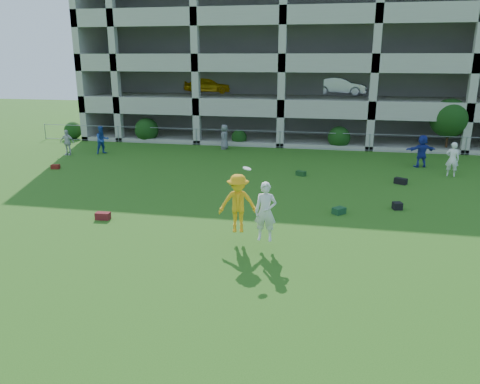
% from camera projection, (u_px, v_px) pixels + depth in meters
% --- Properties ---
extents(ground, '(100.00, 100.00, 0.00)m').
position_uv_depth(ground, '(209.00, 261.00, 14.55)').
color(ground, '#235114').
rests_on(ground, ground).
extents(bystander_a, '(1.10, 1.10, 1.80)m').
position_uv_depth(bystander_a, '(102.00, 140.00, 30.33)').
color(bystander_a, '#204293').
rests_on(bystander_a, ground).
extents(bystander_b, '(0.96, 0.42, 1.63)m').
position_uv_depth(bystander_b, '(67.00, 142.00, 29.97)').
color(bystander_b, silver).
rests_on(bystander_b, ground).
extents(bystander_c, '(0.64, 0.89, 1.68)m').
position_uv_depth(bystander_c, '(224.00, 137.00, 31.84)').
color(bystander_c, slate).
rests_on(bystander_c, ground).
extents(bystander_d, '(1.81, 1.04, 1.86)m').
position_uv_depth(bystander_d, '(422.00, 151.00, 26.64)').
color(bystander_d, '#213098').
rests_on(bystander_d, ground).
extents(bystander_e, '(0.76, 0.59, 1.83)m').
position_uv_depth(bystander_e, '(452.00, 159.00, 24.59)').
color(bystander_e, white).
rests_on(bystander_e, ground).
extents(bag_red_a, '(0.57, 0.33, 0.28)m').
position_uv_depth(bag_red_a, '(103.00, 216.00, 18.21)').
color(bag_red_a, '#5B1B0F').
rests_on(bag_red_a, ground).
extents(bag_green_c, '(0.60, 0.60, 0.26)m').
position_uv_depth(bag_green_c, '(339.00, 211.00, 18.87)').
color(bag_green_c, '#153A21').
rests_on(bag_green_c, ground).
extents(crate_d, '(0.43, 0.43, 0.30)m').
position_uv_depth(crate_d, '(397.00, 206.00, 19.41)').
color(crate_d, black).
rests_on(crate_d, ground).
extents(bag_black_e, '(0.67, 0.57, 0.30)m').
position_uv_depth(bag_black_e, '(401.00, 181.00, 23.27)').
color(bag_black_e, black).
rests_on(bag_black_e, ground).
extents(bag_red_f, '(0.49, 0.35, 0.24)m').
position_uv_depth(bag_red_f, '(55.00, 167.00, 26.42)').
color(bag_red_f, '#611A10').
rests_on(bag_red_f, ground).
extents(bag_green_g, '(0.58, 0.50, 0.25)m').
position_uv_depth(bag_green_g, '(301.00, 173.00, 24.91)').
color(bag_green_g, '#153613').
rests_on(bag_green_g, ground).
extents(frisbee_contest, '(2.06, 1.14, 2.38)m').
position_uv_depth(frisbee_contest, '(245.00, 205.00, 15.49)').
color(frisbee_contest, '#F7A416').
rests_on(frisbee_contest, ground).
extents(parking_garage, '(30.00, 14.00, 12.00)m').
position_uv_depth(parking_garage, '(293.00, 58.00, 38.95)').
color(parking_garage, '#9E998C').
rests_on(parking_garage, ground).
extents(fence, '(36.06, 0.06, 1.20)m').
position_uv_depth(fence, '(280.00, 139.00, 32.27)').
color(fence, gray).
rests_on(fence, ground).
extents(shrub_row, '(34.38, 2.52, 3.50)m').
position_uv_depth(shrub_row, '(348.00, 127.00, 31.82)').
color(shrub_row, '#163D11').
rests_on(shrub_row, ground).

